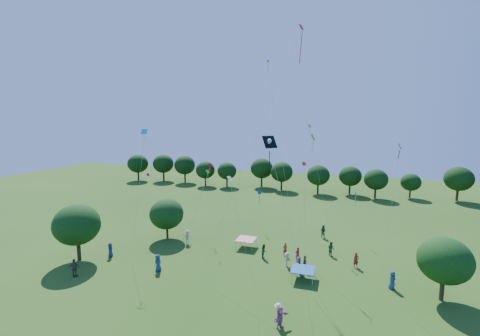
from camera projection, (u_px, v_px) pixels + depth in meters
name	position (u px, v px, depth m)	size (l,w,h in m)	color
near_tree_west	(77.00, 225.00, 35.11)	(4.96, 4.96, 6.31)	#422B19
near_tree_north	(167.00, 214.00, 41.72)	(4.39, 4.39, 5.31)	#422B19
near_tree_east	(445.00, 261.00, 27.22)	(4.35, 4.35, 5.57)	#422B19
treeline	(291.00, 172.00, 70.41)	(88.01, 8.77, 6.77)	#422B19
tent_red_stripe	(246.00, 239.00, 39.06)	(2.20, 2.20, 1.10)	red
tent_blue	(303.00, 270.00, 31.16)	(2.20, 2.20, 1.10)	#174C98
crowd_person_0	(158.00, 263.00, 32.97)	(0.87, 0.47, 1.77)	navy
crowd_person_1	(285.00, 249.00, 36.76)	(0.58, 0.37, 1.55)	maroon
crowd_person_2	(323.00, 231.00, 42.38)	(0.85, 0.46, 1.72)	#214D35
crowd_person_3	(278.00, 313.00, 24.44)	(1.07, 0.48, 1.64)	beige
crowd_person_4	(305.00, 263.00, 33.09)	(0.94, 0.43, 1.61)	#443836
crowd_person_5	(298.00, 264.00, 32.81)	(1.52, 0.54, 1.63)	#8F5694
crowd_person_6	(110.00, 250.00, 36.45)	(0.80, 0.43, 1.63)	navy
crowd_person_7	(356.00, 260.00, 33.78)	(0.61, 0.39, 1.64)	maroon
crowd_person_8	(264.00, 251.00, 36.10)	(0.81, 0.44, 1.64)	#23512D
crowd_person_9	(187.00, 237.00, 40.28)	(1.16, 0.52, 1.77)	#B8AD93
crowd_person_10	(75.00, 268.00, 31.73)	(1.09, 0.50, 1.86)	#433E36
crowd_person_11	(280.00, 317.00, 23.89)	(1.62, 0.58, 1.74)	#A7618E
crowd_person_12	(392.00, 280.00, 29.48)	(0.84, 0.45, 1.70)	navy
crowd_person_13	(298.00, 254.00, 35.14)	(0.63, 0.41, 1.69)	maroon
crowd_person_14	(331.00, 248.00, 36.82)	(0.81, 0.44, 1.65)	#22502E
crowd_person_15	(287.00, 259.00, 34.02)	(1.03, 0.46, 1.57)	#C0B39A
pirate_kite	(270.00, 144.00, 28.28)	(3.61, 1.76, 12.75)	black
red_high_kite	(282.00, 78.00, 31.30)	(8.41, 6.34, 23.39)	red
small_kite_0	(160.00, 189.00, 43.03)	(6.32, 1.05, 7.04)	#DA0C45
small_kite_1	(304.00, 197.00, 28.55)	(0.65, 0.46, 10.48)	#CE480A
small_kite_2	(311.00, 153.00, 34.39)	(1.62, 0.78, 12.64)	#B3E214
small_kite_3	(206.00, 179.00, 43.25)	(1.80, 2.11, 7.47)	#1C9A1C
small_kite_4	(249.00, 199.00, 45.15)	(8.07, 5.80, 4.16)	#113AB2
small_kite_5	(395.00, 179.00, 25.68)	(0.42, 3.23, 12.36)	#901872
small_kite_6	(236.00, 207.00, 24.90)	(1.62, 2.36, 9.93)	silver
small_kite_7	(143.00, 149.00, 35.92)	(0.75, 3.06, 13.14)	#0DB7C5
small_kite_8	(207.00, 177.00, 41.38)	(3.22, 0.55, 8.63)	red
small_kite_9	(276.00, 120.00, 37.69)	(4.51, 4.12, 21.28)	yellow
small_kite_10	(314.00, 152.00, 41.55)	(3.49, 3.82, 13.57)	#C0C811
small_kite_11	(354.00, 203.00, 40.83)	(1.07, 3.87, 4.81)	#338818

